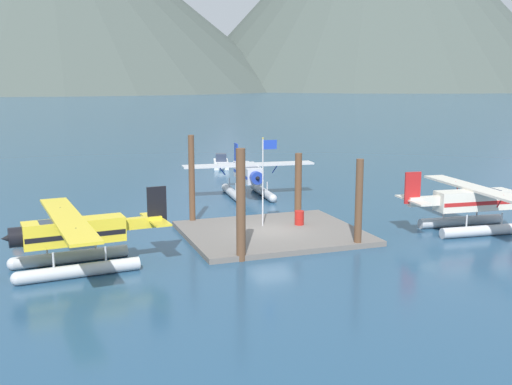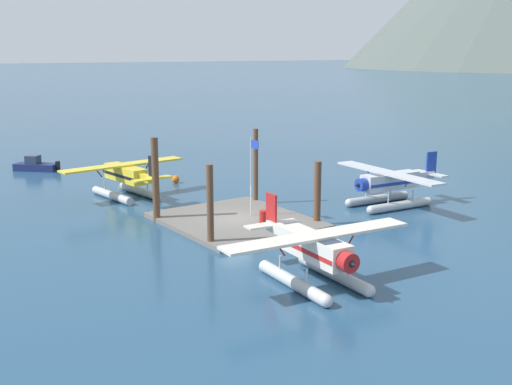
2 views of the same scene
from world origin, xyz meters
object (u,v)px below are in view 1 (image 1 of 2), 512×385
Objects in this scene: seaplane_yellow_port_aft at (74,239)px; mooring_buoy at (18,239)px; seaplane_cream_stbd_aft at (473,206)px; flagpole at (265,171)px; fuel_drum at (299,218)px; boat_white_open_north at (221,163)px; seaplane_silver_bow_right at (248,177)px.

mooring_buoy is at bearing 115.16° from seaplane_yellow_port_aft.
seaplane_yellow_port_aft is at bearing 179.72° from seaplane_cream_stbd_aft.
flagpole is 0.52× the size of seaplane_cream_stbd_aft.
mooring_buoy is at bearing 173.71° from flagpole.
boat_white_open_north reaches higher than fuel_drum.
seaplane_cream_stbd_aft is (9.40, -15.18, 0.00)m from seaplane_silver_bow_right.
fuel_drum is 11.28m from seaplane_silver_bow_right.
flagpole is 12.98m from seaplane_cream_stbd_aft.
seaplane_yellow_port_aft is (-14.14, -15.06, 0.00)m from seaplane_silver_bow_right.
fuel_drum is at bearing -92.52° from seaplane_silver_bow_right.
seaplane_silver_bow_right reaches higher than fuel_drum.
fuel_drum is 1.29× the size of mooring_buoy.
fuel_drum is at bearing -96.38° from boat_white_open_north.
flagpole is at bearing -6.29° from mooring_buoy.
mooring_buoy is 27.03m from seaplane_cream_stbd_aft.
seaplane_silver_bow_right is (0.49, 11.24, 0.84)m from fuel_drum.
mooring_buoy is at bearing 167.12° from seaplane_cream_stbd_aft.
seaplane_yellow_port_aft is (-13.65, -3.82, 0.84)m from fuel_drum.
seaplane_yellow_port_aft is 35.59m from boat_white_open_north.
seaplane_yellow_port_aft is at bearing -133.21° from seaplane_silver_bow_right.
seaplane_cream_stbd_aft is (26.32, -6.02, 1.24)m from mooring_buoy.
flagpole is 1.14× the size of boat_white_open_north.
seaplane_cream_stbd_aft reaches higher than boat_white_open_north.
mooring_buoy is 0.06× the size of seaplane_silver_bow_right.
seaplane_cream_stbd_aft is 32.25m from boat_white_open_north.
seaplane_yellow_port_aft reaches higher than boat_white_open_north.
flagpole is at bearing 20.54° from seaplane_yellow_port_aft.
seaplane_cream_stbd_aft is 23.55m from seaplane_yellow_port_aft.
flagpole reaches higher than fuel_drum.
boat_white_open_north is at bearing 79.15° from flagpole.
seaplane_cream_stbd_aft is (9.89, -3.94, 0.84)m from fuel_drum.
fuel_drum reaches higher than mooring_buoy.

